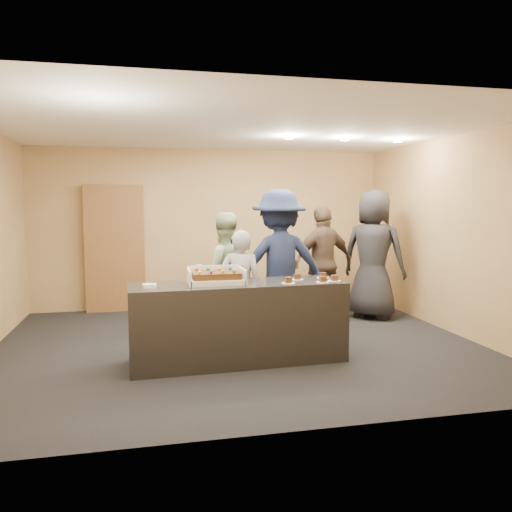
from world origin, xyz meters
name	(u,v)px	position (x,y,z in m)	size (l,w,h in m)	color
room	(238,238)	(0.00, 0.00, 1.35)	(6.04, 6.00, 2.70)	black
serving_counter	(238,322)	(-0.13, -0.67, 0.45)	(2.40, 0.70, 0.90)	black
storage_cabinet	(115,248)	(-1.62, 2.41, 1.05)	(0.95, 0.15, 2.09)	brown
cake_box	(216,279)	(-0.37, -0.65, 0.94)	(0.61, 0.42, 0.18)	white
sheet_cake	(216,275)	(-0.37, -0.67, 1.00)	(0.52, 0.36, 0.11)	#3A1E0D
plate_stack	(149,286)	(-1.10, -0.77, 0.92)	(0.15, 0.15, 0.04)	white
slice_a	(288,281)	(0.41, -0.83, 0.92)	(0.15, 0.15, 0.07)	white
slice_b	(297,278)	(0.58, -0.60, 0.92)	(0.15, 0.15, 0.07)	white
slice_c	(323,280)	(0.81, -0.85, 0.92)	(0.15, 0.15, 0.07)	white
slice_d	(323,276)	(0.92, -0.54, 0.92)	(0.15, 0.15, 0.07)	white
slice_e	(334,279)	(0.97, -0.79, 0.92)	(0.15, 0.15, 0.07)	white
person_server_grey	(241,288)	(0.03, -0.01, 0.73)	(0.53, 0.35, 1.46)	#9A9A9E
person_sage_man	(224,273)	(-0.09, 0.64, 0.83)	(0.81, 0.63, 1.66)	#9CAE82
person_navy_man	(279,264)	(0.59, 0.21, 0.98)	(1.27, 0.73, 1.97)	#1A2344
person_brown_extra	(323,263)	(1.51, 1.06, 0.88)	(1.03, 0.43, 1.76)	brown
person_dark_suit	(373,254)	(2.32, 1.02, 1.00)	(0.98, 0.64, 2.00)	black
ceiling_spotlights	(345,139)	(1.60, 0.50, 2.67)	(1.72, 0.12, 0.03)	#FFEAC6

